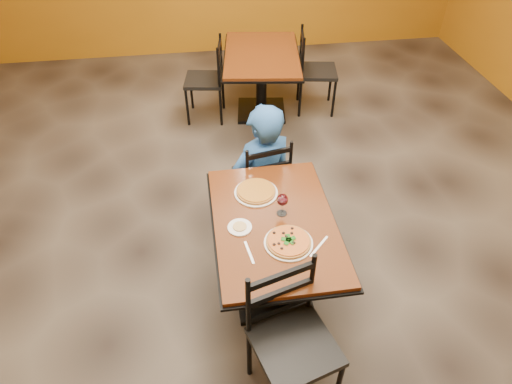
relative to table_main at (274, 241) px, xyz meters
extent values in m
cube|color=black|center=(0.00, 0.50, -0.56)|extent=(7.00, 8.00, 0.01)
cube|color=#622A0F|center=(0.00, 0.00, 0.18)|extent=(0.80, 1.20, 0.03)
cube|color=black|center=(0.00, 0.00, 0.15)|extent=(0.83, 1.23, 0.02)
cylinder|color=black|center=(0.00, 0.00, -0.19)|extent=(0.12, 0.12, 0.66)
cube|color=black|center=(0.00, 0.00, -0.54)|extent=(0.55, 0.55, 0.04)
cube|color=#622A0F|center=(0.33, 2.63, 0.18)|extent=(0.97, 1.32, 0.03)
cube|color=black|center=(0.33, 2.63, 0.15)|extent=(1.00, 1.35, 0.02)
cylinder|color=black|center=(0.33, 2.63, -0.19)|extent=(0.12, 0.12, 0.66)
cube|color=black|center=(0.33, 2.63, -0.54)|extent=(0.63, 0.63, 0.04)
imported|color=#1C4B9C|center=(0.05, 0.83, 0.02)|extent=(0.68, 0.56, 1.15)
cylinder|color=white|center=(0.05, -0.21, 0.20)|extent=(0.31, 0.31, 0.01)
cylinder|color=maroon|center=(0.05, -0.21, 0.21)|extent=(0.28, 0.28, 0.02)
cylinder|color=white|center=(-0.08, 0.30, 0.20)|extent=(0.31, 0.31, 0.01)
cylinder|color=#C58B25|center=(-0.08, 0.30, 0.21)|extent=(0.28, 0.28, 0.02)
cylinder|color=white|center=(-0.24, -0.02, 0.20)|extent=(0.16, 0.16, 0.01)
cylinder|color=tan|center=(-0.24, -0.02, 0.21)|extent=(0.09, 0.09, 0.01)
cube|color=silver|center=(-0.20, -0.25, 0.20)|extent=(0.04, 0.19, 0.00)
cube|color=silver|center=(0.24, -0.26, 0.20)|extent=(0.16, 0.16, 0.00)
camera|label=1|loc=(-0.43, -2.08, 2.29)|focal=31.51mm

